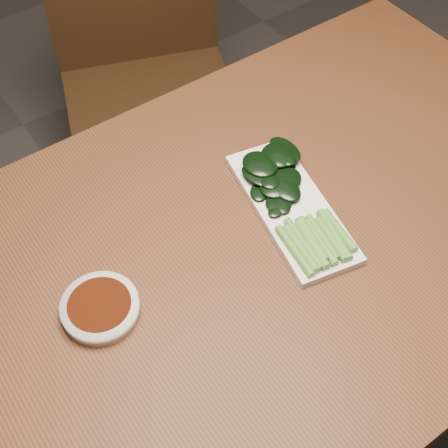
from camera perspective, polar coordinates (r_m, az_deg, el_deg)
ground at (r=1.69m, az=1.13°, el=-17.10°), size 6.00×6.00×0.00m
table at (r=1.09m, az=1.70°, el=-4.43°), size 1.40×0.80×0.75m
chair_far at (r=1.77m, az=-7.07°, el=13.48°), size 0.59×0.59×0.89m
sauce_bowl at (r=0.97m, az=-11.24°, el=-7.54°), size 0.12×0.12×0.03m
serving_plate at (r=1.08m, az=6.18°, el=1.53°), size 0.18×0.32×0.01m
gai_lan at (r=1.07m, az=6.05°, el=2.59°), size 0.16×0.28×0.03m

